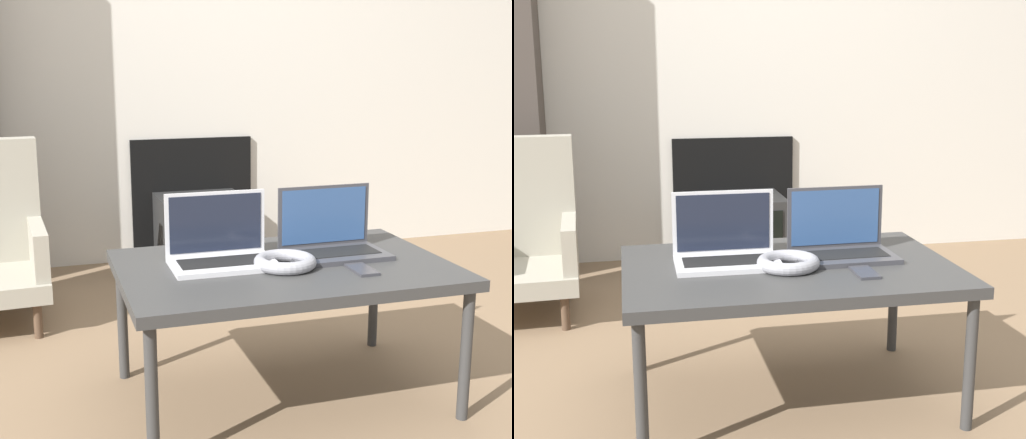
% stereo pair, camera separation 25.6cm
% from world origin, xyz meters
% --- Properties ---
extents(ground_plane, '(14.00, 14.00, 0.00)m').
position_xyz_m(ground_plane, '(0.00, 0.00, 0.00)').
color(ground_plane, '#7A6047').
extents(wall_back, '(7.00, 0.08, 2.60)m').
position_xyz_m(wall_back, '(0.00, 1.97, 1.29)').
color(wall_back, beige).
rests_on(wall_back, ground_plane).
extents(table, '(1.06, 0.71, 0.46)m').
position_xyz_m(table, '(0.00, 0.11, 0.43)').
color(table, '#333333').
rests_on(table, ground_plane).
extents(laptop_left, '(0.34, 0.22, 0.23)m').
position_xyz_m(laptop_left, '(-0.19, 0.18, 0.52)').
color(laptop_left, silver).
rests_on(laptop_left, table).
extents(laptop_right, '(0.34, 0.22, 0.23)m').
position_xyz_m(laptop_right, '(0.19, 0.18, 0.52)').
color(laptop_right, '#38383D').
rests_on(laptop_right, table).
extents(headphones, '(0.20, 0.20, 0.04)m').
position_xyz_m(headphones, '(-0.01, 0.06, 0.49)').
color(headphones, gray).
rests_on(headphones, table).
extents(phone, '(0.06, 0.13, 0.01)m').
position_xyz_m(phone, '(0.21, -0.04, 0.47)').
color(phone, '#333338').
rests_on(phone, table).
extents(tv, '(0.46, 0.44, 0.39)m').
position_xyz_m(tv, '(0.10, 1.70, 0.20)').
color(tv, black).
rests_on(tv, ground_plane).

